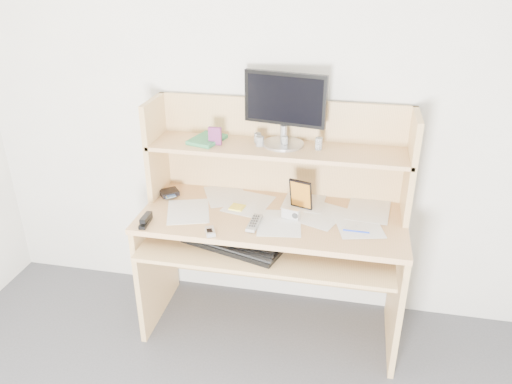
% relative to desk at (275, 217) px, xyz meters
% --- Properties ---
extents(back_wall, '(3.60, 0.04, 2.50)m').
position_rel_desk_xyz_m(back_wall, '(0.00, 0.24, 0.56)').
color(back_wall, beige).
rests_on(back_wall, floor).
extents(desk, '(1.40, 0.70, 1.30)m').
position_rel_desk_xyz_m(desk, '(0.00, 0.00, 0.00)').
color(desk, tan).
rests_on(desk, floor).
extents(paper_clutter, '(1.32, 0.54, 0.01)m').
position_rel_desk_xyz_m(paper_clutter, '(0.00, -0.08, 0.06)').
color(paper_clutter, silver).
rests_on(paper_clutter, desk).
extents(keyboard, '(0.55, 0.32, 0.04)m').
position_rel_desk_xyz_m(keyboard, '(-0.17, -0.27, -0.03)').
color(keyboard, black).
rests_on(keyboard, desk).
extents(tv_remote, '(0.06, 0.17, 0.02)m').
position_rel_desk_xyz_m(tv_remote, '(-0.07, -0.21, 0.07)').
color(tv_remote, gray).
rests_on(tv_remote, paper_clutter).
extents(flip_phone, '(0.07, 0.09, 0.02)m').
position_rel_desk_xyz_m(flip_phone, '(-0.27, -0.33, 0.07)').
color(flip_phone, silver).
rests_on(flip_phone, paper_clutter).
extents(stapler, '(0.05, 0.13, 0.04)m').
position_rel_desk_xyz_m(stapler, '(-0.62, -0.30, 0.08)').
color(stapler, black).
rests_on(stapler, paper_clutter).
extents(wallet, '(0.13, 0.13, 0.03)m').
position_rel_desk_xyz_m(wallet, '(-0.62, 0.03, 0.07)').
color(wallet, black).
rests_on(wallet, paper_clutter).
extents(sticky_note_pad, '(0.08, 0.08, 0.01)m').
position_rel_desk_xyz_m(sticky_note_pad, '(-0.20, -0.04, 0.06)').
color(sticky_note_pad, yellow).
rests_on(sticky_note_pad, desk).
extents(digital_camera, '(0.10, 0.06, 0.06)m').
position_rel_desk_xyz_m(digital_camera, '(0.10, -0.10, 0.09)').
color(digital_camera, silver).
rests_on(digital_camera, paper_clutter).
extents(game_case, '(0.12, 0.05, 0.17)m').
position_rel_desk_xyz_m(game_case, '(0.14, 0.01, 0.15)').
color(game_case, black).
rests_on(game_case, paper_clutter).
extents(blue_pen, '(0.13, 0.01, 0.01)m').
position_rel_desk_xyz_m(blue_pen, '(0.44, -0.18, 0.07)').
color(blue_pen, blue).
rests_on(blue_pen, paper_clutter).
extents(card_box, '(0.07, 0.02, 0.10)m').
position_rel_desk_xyz_m(card_box, '(-0.33, 0.04, 0.43)').
color(card_box, maroon).
rests_on(card_box, desk).
extents(shelf_book, '(0.19, 0.23, 0.02)m').
position_rel_desk_xyz_m(shelf_book, '(-0.39, 0.08, 0.40)').
color(shelf_book, '#2D7140').
rests_on(shelf_book, desk).
extents(chip_stack_a, '(0.04, 0.04, 0.05)m').
position_rel_desk_xyz_m(chip_stack_a, '(-0.12, 0.11, 0.41)').
color(chip_stack_a, black).
rests_on(chip_stack_a, desk).
extents(chip_stack_b, '(0.05, 0.05, 0.06)m').
position_rel_desk_xyz_m(chip_stack_b, '(0.03, 0.08, 0.42)').
color(chip_stack_b, white).
rests_on(chip_stack_b, desk).
extents(chip_stack_c, '(0.05, 0.05, 0.05)m').
position_rel_desk_xyz_m(chip_stack_c, '(-0.10, 0.06, 0.41)').
color(chip_stack_c, black).
rests_on(chip_stack_c, desk).
extents(chip_stack_d, '(0.05, 0.05, 0.06)m').
position_rel_desk_xyz_m(chip_stack_d, '(0.21, 0.07, 0.42)').
color(chip_stack_d, silver).
rests_on(chip_stack_d, desk).
extents(monitor, '(0.44, 0.22, 0.38)m').
position_rel_desk_xyz_m(monitor, '(0.02, 0.12, 0.59)').
color(monitor, '#BCBCC1').
rests_on(monitor, desk).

